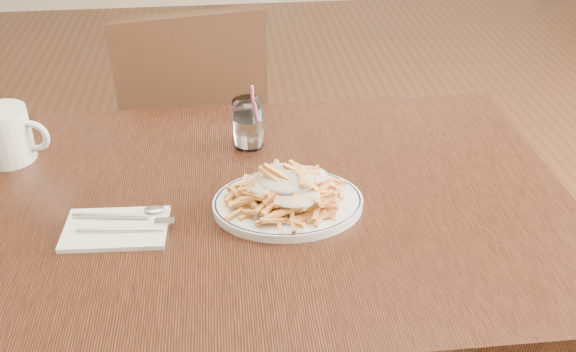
{
  "coord_description": "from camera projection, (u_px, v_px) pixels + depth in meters",
  "views": [
    {
      "loc": [
        -0.05,
        -1.0,
        1.45
      ],
      "look_at": [
        0.06,
        -0.03,
        0.82
      ],
      "focal_mm": 40.0,
      "sensor_mm": 36.0,
      "label": 1
    }
  ],
  "objects": [
    {
      "name": "fries_plate",
      "position": [
        288.0,
        203.0,
        1.19
      ],
      "size": [
        0.32,
        0.29,
        0.02
      ],
      "color": "white",
      "rests_on": "table"
    },
    {
      "name": "cutlery",
      "position": [
        115.0,
        223.0,
        1.13
      ],
      "size": [
        0.19,
        0.08,
        0.01
      ],
      "color": "silver",
      "rests_on": "napkin"
    },
    {
      "name": "coffee_mug",
      "position": [
        7.0,
        135.0,
        1.31
      ],
      "size": [
        0.14,
        0.1,
        0.11
      ],
      "color": "white",
      "rests_on": "table"
    },
    {
      "name": "chair_far",
      "position": [
        192.0,
        129.0,
        1.95
      ],
      "size": [
        0.48,
        0.48,
        0.9
      ],
      "color": "black",
      "rests_on": "ground"
    },
    {
      "name": "loaded_fries",
      "position": [
        288.0,
        184.0,
        1.16
      ],
      "size": [
        0.23,
        0.19,
        0.06
      ],
      "color": "#D48D41",
      "rests_on": "fries_plate"
    },
    {
      "name": "napkin",
      "position": [
        116.0,
        229.0,
        1.13
      ],
      "size": [
        0.19,
        0.13,
        0.01
      ],
      "primitive_type": "cube",
      "rotation": [
        0.0,
        0.0,
        -0.05
      ],
      "color": "white",
      "rests_on": "table"
    },
    {
      "name": "water_glass",
      "position": [
        249.0,
        126.0,
        1.36
      ],
      "size": [
        0.06,
        0.06,
        0.14
      ],
      "color": "white",
      "rests_on": "table"
    },
    {
      "name": "table",
      "position": [
        258.0,
        232.0,
        1.26
      ],
      "size": [
        1.2,
        0.8,
        0.75
      ],
      "color": "black",
      "rests_on": "ground"
    }
  ]
}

